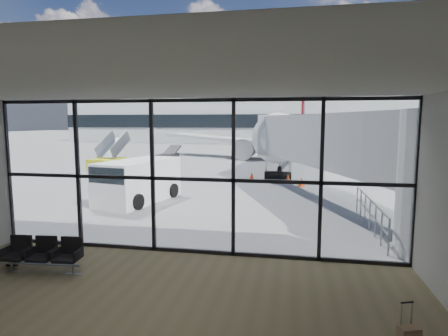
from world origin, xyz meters
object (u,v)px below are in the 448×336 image
(belt_loader, at_px, (168,158))
(airliner, at_px, (294,133))
(seating_row, at_px, (44,253))
(service_van, at_px, (137,181))
(mobile_stairs, at_px, (108,162))
(backpack, at_px, (12,258))

(belt_loader, bearing_deg, airliner, 38.27)
(seating_row, height_order, service_van, service_van)
(mobile_stairs, bearing_deg, backpack, -58.71)
(belt_loader, bearing_deg, service_van, -73.41)
(backpack, xyz_separation_m, service_van, (0.01, 8.27, 0.82))
(backpack, height_order, mobile_stairs, mobile_stairs)
(service_van, relative_size, mobile_stairs, 1.31)
(seating_row, relative_size, airliner, 0.06)
(airliner, height_order, belt_loader, airliner)
(seating_row, distance_m, belt_loader, 24.74)
(backpack, distance_m, mobile_stairs, 20.96)
(seating_row, distance_m, service_van, 8.55)
(seating_row, xyz_separation_m, service_van, (-1.09, 8.47, 0.54))
(seating_row, height_order, belt_loader, belt_loader)
(mobile_stairs, bearing_deg, service_van, -46.15)
(seating_row, bearing_deg, service_van, 92.50)
(backpack, distance_m, service_van, 8.31)
(belt_loader, bearing_deg, backpack, -78.03)
(service_van, height_order, belt_loader, service_van)
(backpack, bearing_deg, belt_loader, 77.11)
(backpack, xyz_separation_m, airliner, (7.53, 32.08, 2.49))
(airliner, bearing_deg, service_van, -102.85)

